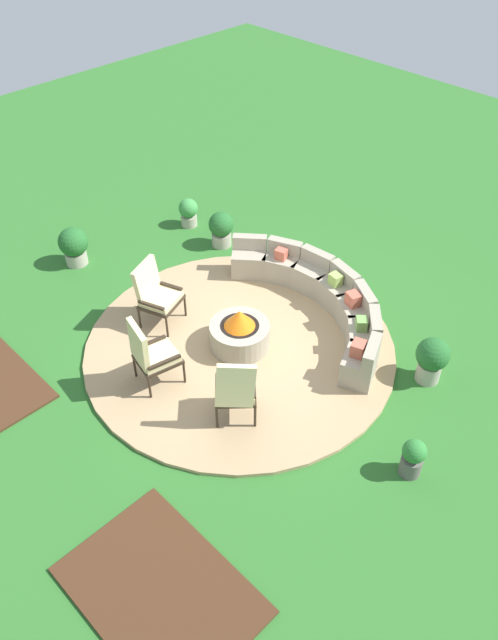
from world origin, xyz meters
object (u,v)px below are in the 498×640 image
object	(u,v)px
curved_stone_bench	(321,298)
potted_plant_2	(74,245)
potted_plant_0	(221,228)
lounge_chair_front_right	(150,353)
potted_plant_4	(413,457)
lounge_chair_back_left	(235,389)
potted_plant_3	(189,212)
lounge_chair_front_left	(156,293)
potted_plant_1	(432,358)
fire_pit	(240,332)

from	to	relation	value
curved_stone_bench	potted_plant_2	world-z (taller)	curved_stone_bench
potted_plant_0	lounge_chair_front_right	bearing A→B (deg)	-58.14
potted_plant_0	potted_plant_4	distance (m)	5.73
lounge_chair_back_left	potted_plant_0	xyz separation A→B (m)	(-3.28, 2.77, -0.26)
lounge_chair_back_left	potted_plant_3	bearing A→B (deg)	99.73
curved_stone_bench	lounge_chair_back_left	xyz separation A→B (m)	(0.65, -2.54, 0.29)
lounge_chair_front_left	lounge_chair_front_right	xyz separation A→B (m)	(1.03, -0.90, 0.02)
lounge_chair_back_left	potted_plant_1	world-z (taller)	lounge_chair_back_left
potted_plant_0	potted_plant_4	world-z (taller)	potted_plant_0
lounge_chair_front_left	lounge_chair_back_left	xyz separation A→B (m)	(2.35, -0.53, 0.01)
fire_pit	potted_plant_4	bearing A→B (deg)	-1.23
curved_stone_bench	potted_plant_1	world-z (taller)	same
lounge_chair_front_right	potted_plant_2	distance (m)	3.50
potted_plant_1	potted_plant_0	bearing A→B (deg)	177.12
potted_plant_4	lounge_chair_front_left	bearing A→B (deg)	-174.33
potted_plant_1	potted_plant_3	distance (m)	5.65
potted_plant_1	potted_plant_4	xyz separation A→B (m)	(0.76, -1.56, -0.11)
curved_stone_bench	potted_plant_3	distance (m)	3.60
lounge_chair_front_right	potted_plant_3	distance (m)	4.32
curved_stone_bench	potted_plant_1	distance (m)	2.06
fire_pit	potted_plant_4	xyz separation A→B (m)	(3.17, -0.07, -0.01)
potted_plant_3	potted_plant_4	size ratio (longest dim) A/B	0.97
lounge_chair_back_left	potted_plant_3	distance (m)	5.08
potted_plant_2	fire_pit	bearing A→B (deg)	8.35
lounge_chair_front_left	potted_plant_0	size ratio (longest dim) A/B	1.57
potted_plant_0	potted_plant_3	xyz separation A→B (m)	(-0.96, 0.02, -0.07)
potted_plant_4	lounge_chair_back_left	bearing A→B (deg)	-155.75
potted_plant_2	potted_plant_3	world-z (taller)	potted_plant_2
lounge_chair_back_left	potted_plant_0	size ratio (longest dim) A/B	1.64
potted_plant_4	potted_plant_2	bearing A→B (deg)	-176.05
lounge_chair_front_left	lounge_chair_front_right	bearing A→B (deg)	29.01
lounge_chair_front_right	potted_plant_3	bearing A→B (deg)	144.70
fire_pit	potted_plant_2	distance (m)	3.74
fire_pit	potted_plant_1	xyz separation A→B (m)	(2.41, 1.49, 0.10)
potted_plant_4	fire_pit	bearing A→B (deg)	178.77
potted_plant_1	potted_plant_4	world-z (taller)	potted_plant_1
lounge_chair_back_left	potted_plant_4	bearing A→B (deg)	-22.65
curved_stone_bench	potted_plant_2	size ratio (longest dim) A/B	5.00
lounge_chair_front_left	potted_plant_1	distance (m)	4.27
fire_pit	potted_plant_0	world-z (taller)	fire_pit
curved_stone_bench	potted_plant_4	world-z (taller)	curved_stone_bench
potted_plant_0	potted_plant_4	size ratio (longest dim) A/B	1.18
lounge_chair_front_right	lounge_chair_back_left	distance (m)	1.37
potted_plant_3	fire_pit	bearing A→B (deg)	-28.37
lounge_chair_front_left	potted_plant_4	size ratio (longest dim) A/B	1.84
lounge_chair_front_left	potted_plant_1	bearing A→B (deg)	98.38
potted_plant_1	potted_plant_2	distance (m)	6.44
lounge_chair_front_left	potted_plant_2	bearing A→B (deg)	-109.13
lounge_chair_front_right	potted_plant_2	bearing A→B (deg)	177.49
curved_stone_bench	potted_plant_4	distance (m)	3.22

